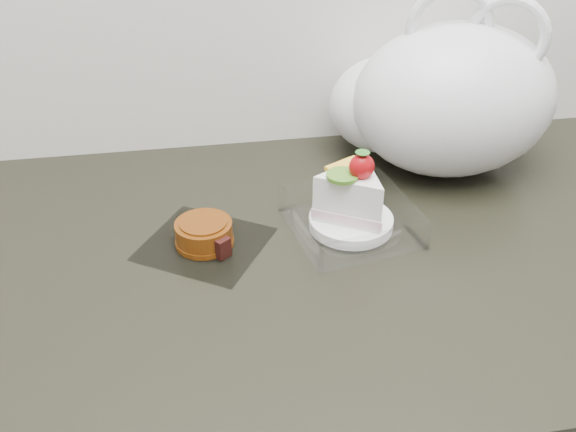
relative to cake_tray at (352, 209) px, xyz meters
The scene contains 3 objects.
cake_tray is the anchor object (origin of this frame).
mooncake_wrap 0.20m from the cake_tray, behind, with size 0.20×0.20×0.04m.
plastic_bag 0.24m from the cake_tray, 42.21° to the left, with size 0.38×0.33×0.28m.
Camera 1 is at (-0.18, 1.03, 1.39)m, focal length 40.00 mm.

